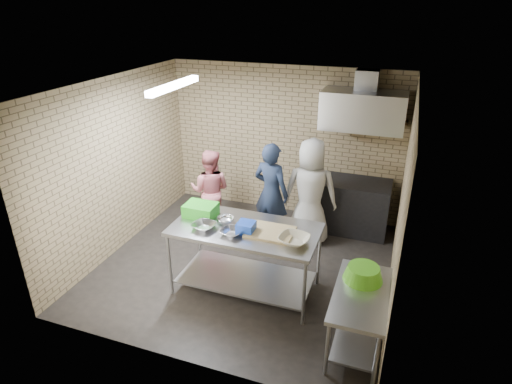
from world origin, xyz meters
The scene contains 26 objects.
floor centered at (0.00, 0.00, 0.00)m, with size 4.20×4.20×0.00m, color black.
ceiling centered at (0.00, 0.00, 2.70)m, with size 4.20×4.20×0.00m, color black.
back_wall centered at (0.00, 2.00, 1.35)m, with size 4.20×0.06×2.70m, color #998360.
front_wall centered at (0.00, -2.00, 1.35)m, with size 4.20×0.06×2.70m, color #998360.
left_wall centered at (-2.10, 0.00, 1.35)m, with size 0.06×4.00×2.70m, color #998360.
right_wall centered at (2.10, 0.00, 1.35)m, with size 0.06×4.00×2.70m, color #998360.
prep_table centered at (0.21, -0.54, 0.48)m, with size 1.94×0.97×0.97m, color #ACADB3.
side_counter centered at (1.80, -1.10, 0.38)m, with size 0.60×1.20×0.75m, color silver.
stove centered at (1.35, 1.65, 0.45)m, with size 1.20×0.70×0.90m, color black.
range_hood centered at (1.35, 1.70, 2.10)m, with size 1.30×0.60×0.60m, color silver.
hood_duct centered at (1.35, 1.85, 2.55)m, with size 0.35×0.30×0.30m, color #A5A8AD.
wall_shelf centered at (1.65, 1.89, 1.92)m, with size 0.80×0.20×0.04m, color #3F2B19.
fluorescent_fixture centered at (-1.00, 0.00, 2.64)m, with size 0.10×1.25×0.08m, color white.
green_crate centered at (-0.49, -0.42, 1.06)m, with size 0.43×0.32×0.17m, color green.
blue_tub centered at (0.26, -0.64, 1.04)m, with size 0.22×0.22×0.14m, color blue.
cutting_board centered at (0.56, -0.56, 0.99)m, with size 0.59×0.45×0.03m, color tan.
mixing_bowl_a centered at (-0.29, -0.74, 1.01)m, with size 0.30×0.30×0.07m, color #B1B5B8.
mixing_bowl_b centered at (-0.09, -0.49, 1.01)m, with size 0.23×0.23×0.07m, color silver.
mixing_bowl_c centered at (0.11, -0.76, 1.00)m, with size 0.28×0.28×0.07m, color silver.
ceramic_bowl centered at (0.91, -0.69, 1.02)m, with size 0.37×0.37×0.09m, color beige.
green_basin centered at (1.78, -0.85, 0.83)m, with size 0.46×0.46×0.17m, color #59C626, non-canonical shape.
bottle_red centered at (1.40, 1.89, 2.03)m, with size 0.07×0.07×0.18m, color #B22619.
bottle_green centered at (1.80, 1.89, 2.02)m, with size 0.06×0.06×0.15m, color green.
man_navy centered at (0.12, 0.87, 0.84)m, with size 0.62×0.40×1.69m, color #131A31.
woman_pink centered at (-0.96, 0.87, 0.72)m, with size 0.70×0.55×1.45m, color #CB6B75.
woman_white centered at (0.72, 1.05, 0.88)m, with size 0.86×0.56×1.76m, color silver.
Camera 1 is at (1.97, -5.09, 3.72)m, focal length 29.91 mm.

